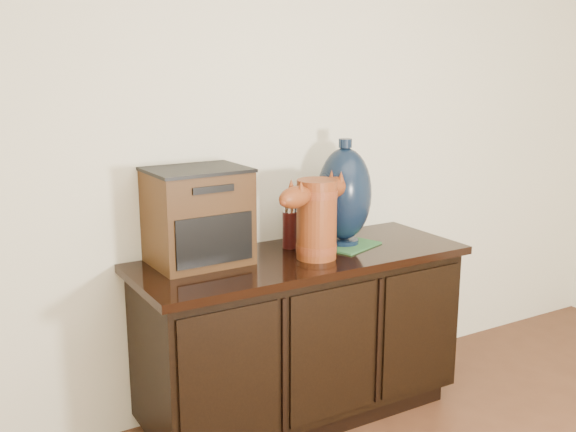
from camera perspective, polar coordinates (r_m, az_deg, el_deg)
sideboard at (r=3.02m, az=1.10°, el=-10.05°), size 1.46×0.56×0.75m
terracotta_vessel at (r=2.80m, az=2.44°, el=0.15°), size 0.47×0.25×0.34m
tv_radio at (r=2.76m, az=-7.65°, el=0.00°), size 0.40×0.33×0.39m
green_mat at (r=3.06m, az=4.71°, el=-2.37°), size 0.33×0.33×0.01m
lamp_base at (r=3.00m, az=4.79°, el=1.83°), size 0.31×0.31×0.47m
spray_can at (r=2.98m, az=0.16°, el=-0.95°), size 0.07×0.07×0.19m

